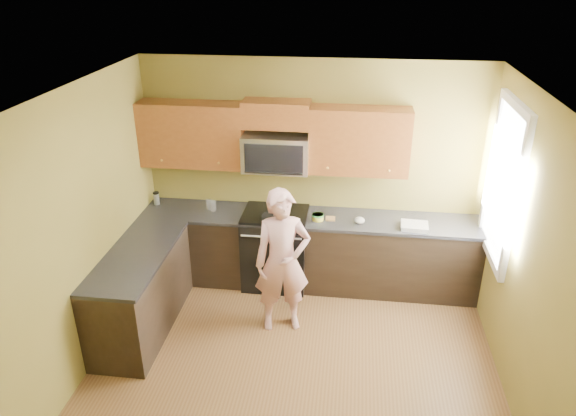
% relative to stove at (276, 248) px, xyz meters
% --- Properties ---
extents(floor, '(4.00, 4.00, 0.00)m').
position_rel_stove_xyz_m(floor, '(0.40, -1.68, -0.47)').
color(floor, brown).
rests_on(floor, ground).
extents(ceiling, '(4.00, 4.00, 0.00)m').
position_rel_stove_xyz_m(ceiling, '(0.40, -1.68, 2.23)').
color(ceiling, white).
rests_on(ceiling, ground).
extents(wall_back, '(4.00, 0.00, 4.00)m').
position_rel_stove_xyz_m(wall_back, '(0.40, 0.32, 0.88)').
color(wall_back, olive).
rests_on(wall_back, ground).
extents(wall_left, '(0.00, 4.00, 4.00)m').
position_rel_stove_xyz_m(wall_left, '(-1.60, -1.68, 0.88)').
color(wall_left, olive).
rests_on(wall_left, ground).
extents(wall_right, '(0.00, 4.00, 4.00)m').
position_rel_stove_xyz_m(wall_right, '(2.40, -1.68, 0.88)').
color(wall_right, olive).
rests_on(wall_right, ground).
extents(cabinet_back_run, '(4.00, 0.60, 0.88)m').
position_rel_stove_xyz_m(cabinet_back_run, '(0.40, 0.02, -0.03)').
color(cabinet_back_run, black).
rests_on(cabinet_back_run, floor).
extents(cabinet_left_run, '(0.60, 1.60, 0.88)m').
position_rel_stove_xyz_m(cabinet_left_run, '(-1.30, -1.08, -0.03)').
color(cabinet_left_run, black).
rests_on(cabinet_left_run, floor).
extents(countertop_back, '(4.00, 0.62, 0.04)m').
position_rel_stove_xyz_m(countertop_back, '(0.40, 0.01, 0.43)').
color(countertop_back, black).
rests_on(countertop_back, cabinet_back_run).
extents(countertop_left, '(0.62, 1.60, 0.04)m').
position_rel_stove_xyz_m(countertop_left, '(-1.29, -1.08, 0.43)').
color(countertop_left, black).
rests_on(countertop_left, cabinet_left_run).
extents(stove, '(0.76, 0.65, 0.95)m').
position_rel_stove_xyz_m(stove, '(0.00, 0.00, 0.00)').
color(stove, black).
rests_on(stove, floor).
extents(microwave, '(0.76, 0.40, 0.42)m').
position_rel_stove_xyz_m(microwave, '(0.00, 0.12, 0.97)').
color(microwave, silver).
rests_on(microwave, wall_back).
extents(upper_cab_left, '(1.22, 0.33, 0.75)m').
position_rel_stove_xyz_m(upper_cab_left, '(-0.99, 0.16, 0.97)').
color(upper_cab_left, brown).
rests_on(upper_cab_left, wall_back).
extents(upper_cab_right, '(1.12, 0.33, 0.75)m').
position_rel_stove_xyz_m(upper_cab_right, '(0.94, 0.16, 0.97)').
color(upper_cab_right, brown).
rests_on(upper_cab_right, wall_back).
extents(upper_cab_over_mw, '(0.76, 0.33, 0.30)m').
position_rel_stove_xyz_m(upper_cab_over_mw, '(0.00, 0.16, 1.62)').
color(upper_cab_over_mw, brown).
rests_on(upper_cab_over_mw, wall_back).
extents(window, '(0.06, 1.06, 1.66)m').
position_rel_stove_xyz_m(window, '(2.38, -0.48, 1.17)').
color(window, white).
rests_on(window, wall_right).
extents(woman, '(0.67, 0.52, 1.61)m').
position_rel_stove_xyz_m(woman, '(0.20, -0.86, 0.33)').
color(woman, '#D56A6F').
rests_on(woman, floor).
extents(frying_pan, '(0.31, 0.50, 0.06)m').
position_rel_stove_xyz_m(frying_pan, '(0.01, -0.19, 0.47)').
color(frying_pan, black).
rests_on(frying_pan, stove).
extents(butter_tub, '(0.17, 0.17, 0.10)m').
position_rel_stove_xyz_m(butter_tub, '(0.51, -0.07, 0.45)').
color(butter_tub, yellow).
rests_on(butter_tub, countertop_back).
extents(toast_slice, '(0.11, 0.11, 0.01)m').
position_rel_stove_xyz_m(toast_slice, '(0.66, -0.03, 0.45)').
color(toast_slice, '#B27F47').
rests_on(toast_slice, countertop_back).
extents(napkin_a, '(0.12, 0.13, 0.06)m').
position_rel_stove_xyz_m(napkin_a, '(0.23, -0.23, 0.48)').
color(napkin_a, silver).
rests_on(napkin_a, countertop_back).
extents(napkin_b, '(0.13, 0.14, 0.07)m').
position_rel_stove_xyz_m(napkin_b, '(0.99, -0.08, 0.48)').
color(napkin_b, silver).
rests_on(napkin_b, countertop_back).
extents(dish_towel, '(0.32, 0.26, 0.05)m').
position_rel_stove_xyz_m(dish_towel, '(1.61, -0.13, 0.47)').
color(dish_towel, silver).
rests_on(dish_towel, countertop_back).
extents(travel_mug, '(0.08, 0.08, 0.16)m').
position_rel_stove_xyz_m(travel_mug, '(-1.50, 0.12, 0.45)').
color(travel_mug, silver).
rests_on(travel_mug, countertop_back).
extents(glass_a, '(0.08, 0.08, 0.12)m').
position_rel_stove_xyz_m(glass_a, '(-0.82, 0.07, 0.51)').
color(glass_a, silver).
rests_on(glass_a, countertop_back).
extents(glass_b, '(0.09, 0.09, 0.12)m').
position_rel_stove_xyz_m(glass_b, '(-0.76, 0.03, 0.51)').
color(glass_b, silver).
rests_on(glass_b, countertop_back).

